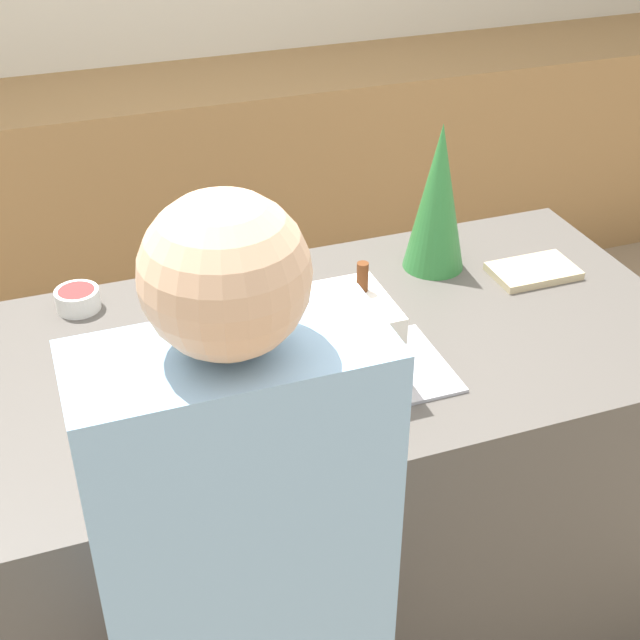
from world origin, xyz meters
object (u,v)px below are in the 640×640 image
(candy_bowl_far_right, at_px, (219,280))
(decorative_tree, at_px, (438,198))
(person, at_px, (248,637))
(gingerbread_house, at_px, (348,337))
(baking_tray, at_px, (347,377))
(candy_bowl_near_tray_right, at_px, (78,298))
(cookbook, at_px, (533,271))
(candy_bowl_front_corner, at_px, (193,362))
(candy_bowl_center_rear, at_px, (131,352))

(candy_bowl_far_right, bearing_deg, decorative_tree, -7.08)
(person, bearing_deg, gingerbread_house, 53.48)
(baking_tray, xyz_separation_m, candy_bowl_near_tray_right, (-0.50, 0.48, 0.02))
(baking_tray, distance_m, cookbook, 0.65)
(candy_bowl_front_corner, bearing_deg, gingerbread_house, -23.09)
(candy_bowl_near_tray_right, relative_size, candy_bowl_center_rear, 1.12)
(gingerbread_house, bearing_deg, person, -126.52)
(candy_bowl_near_tray_right, height_order, cookbook, candy_bowl_near_tray_right)
(decorative_tree, height_order, candy_bowl_near_tray_right, decorative_tree)
(gingerbread_house, distance_m, candy_bowl_center_rear, 0.48)
(gingerbread_house, xyz_separation_m, candy_bowl_near_tray_right, (-0.50, 0.48, -0.08))
(baking_tray, xyz_separation_m, candy_bowl_far_right, (-0.16, 0.45, 0.03))
(candy_bowl_far_right, bearing_deg, baking_tray, -70.11)
(decorative_tree, distance_m, candy_bowl_far_right, 0.57)
(cookbook, bearing_deg, decorative_tree, 149.80)
(candy_bowl_front_corner, height_order, candy_bowl_center_rear, candy_bowl_front_corner)
(decorative_tree, distance_m, candy_bowl_center_rear, 0.83)
(candy_bowl_center_rear, bearing_deg, cookbook, 1.59)
(candy_bowl_front_corner, height_order, cookbook, candy_bowl_front_corner)
(decorative_tree, distance_m, cookbook, 0.31)
(candy_bowl_front_corner, bearing_deg, candy_bowl_far_right, 66.51)
(candy_bowl_near_tray_right, bearing_deg, person, -81.78)
(candy_bowl_near_tray_right, height_order, candy_bowl_center_rear, candy_bowl_near_tray_right)
(candy_bowl_front_corner, xyz_separation_m, person, (-0.06, -0.61, -0.12))
(decorative_tree, xyz_separation_m, candy_bowl_center_rear, (-0.80, -0.16, -0.17))
(candy_bowl_near_tray_right, bearing_deg, baking_tray, -43.78)
(candy_bowl_near_tray_right, relative_size, person, 0.06)
(gingerbread_house, relative_size, candy_bowl_front_corner, 2.40)
(gingerbread_house, bearing_deg, baking_tray, -143.78)
(candy_bowl_far_right, xyz_separation_m, candy_bowl_center_rear, (-0.25, -0.22, -0.01))
(gingerbread_house, distance_m, cookbook, 0.66)
(cookbook, bearing_deg, gingerbread_house, -157.46)
(person, bearing_deg, candy_bowl_front_corner, 84.53)
(baking_tray, relative_size, person, 0.27)
(candy_bowl_center_rear, distance_m, person, 0.72)
(cookbook, bearing_deg, candy_bowl_near_tray_right, 168.43)
(decorative_tree, bearing_deg, candy_bowl_near_tray_right, 173.67)
(candy_bowl_front_corner, bearing_deg, decorative_tree, 20.09)
(candy_bowl_front_corner, bearing_deg, cookbook, 7.73)
(baking_tray, height_order, decorative_tree, decorative_tree)
(baking_tray, relative_size, candy_bowl_far_right, 3.15)
(gingerbread_house, relative_size, candy_bowl_center_rear, 2.66)
(decorative_tree, distance_m, person, 1.17)
(gingerbread_house, bearing_deg, candy_bowl_near_tray_right, 136.25)
(decorative_tree, relative_size, candy_bowl_far_right, 2.73)
(cookbook, distance_m, person, 1.21)
(cookbook, bearing_deg, candy_bowl_center_rear, -178.41)
(candy_bowl_far_right, bearing_deg, person, -101.95)
(candy_bowl_far_right, distance_m, candy_bowl_near_tray_right, 0.34)
(baking_tray, distance_m, gingerbread_house, 0.10)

